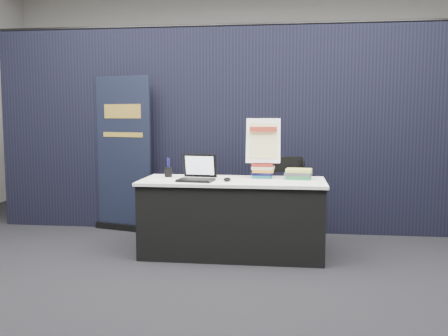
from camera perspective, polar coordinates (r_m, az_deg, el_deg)
floor at (r=4.52m, az=0.20°, el=-11.73°), size 8.00×8.00×0.00m
wall_back at (r=8.29m, az=3.68°, el=8.58°), size 8.00×0.02×3.50m
drape_partition at (r=5.90m, az=2.15°, el=4.29°), size 6.00×0.08×2.40m
display_table at (r=4.95m, az=1.00°, el=-5.65°), size 1.80×0.75×0.75m
laptop at (r=4.82m, az=-3.16°, el=-0.75°), size 0.36×0.30×0.25m
mouse at (r=4.78m, az=0.37°, el=-1.32°), size 0.07×0.11×0.03m
brochure_left at (r=4.89m, az=-6.83°, el=-1.38°), size 0.34×0.27×0.00m
brochure_mid at (r=4.80m, az=-8.11°, el=-1.53°), size 0.27×0.20×0.00m
brochure_right at (r=4.83m, az=-4.70°, el=-1.45°), size 0.31×0.27×0.00m
pen_cup at (r=5.14m, az=-6.39°, el=-0.47°), size 0.10×0.10×0.10m
book_stack_tall at (r=5.03m, az=4.45°, el=-0.32°), size 0.23×0.19×0.15m
book_stack_short at (r=5.00m, az=8.46°, el=-0.66°), size 0.27×0.23×0.10m
info_sign at (r=5.04m, az=4.50°, el=3.09°), size 0.35×0.17×0.47m
pullup_banner at (r=6.07m, az=-11.39°, el=0.60°), size 0.78×0.31×1.84m
stacking_chair at (r=5.23m, az=6.86°, el=-3.41°), size 0.54×0.55×0.94m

